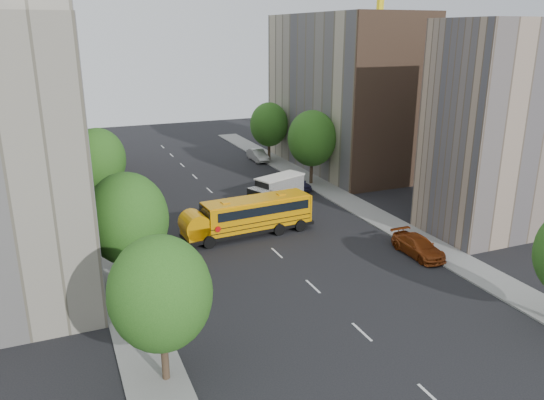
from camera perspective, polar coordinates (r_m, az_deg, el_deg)
ground at (r=42.07m, az=-0.55°, el=-4.73°), size 120.00×120.00×0.00m
sidewalk_left at (r=44.12m, az=-17.11°, el=-4.38°), size 3.00×80.00×0.12m
sidewalk_right at (r=51.23m, az=9.26°, el=-0.72°), size 3.00×80.00×0.12m
lane_markings at (r=50.89m, az=-4.84°, el=-0.74°), size 0.15×64.00×0.01m
building_left_redbrick at (r=64.78m, az=-25.72°, el=7.50°), size 10.00×15.00×13.00m
building_right_near at (r=46.04m, az=23.09°, el=6.86°), size 10.00×7.00×17.00m
building_right_far at (r=65.24m, az=7.55°, el=11.36°), size 10.00×22.00×18.00m
building_right_sidewall at (r=56.08m, az=13.28°, el=10.03°), size 10.10×0.30×18.00m
street_tree_0 at (r=25.06m, az=-11.92°, el=-9.83°), size 4.80×4.80×7.41m
street_tree_1 at (r=34.07m, az=-15.31°, el=-1.98°), size 5.12×5.12×7.90m
street_tree_2 at (r=51.37m, az=-18.18°, el=4.20°), size 4.99×4.99×7.71m
street_tree_4 at (r=57.28m, az=4.32°, el=6.62°), size 5.25×5.25×8.10m
street_tree_5 at (r=68.07m, az=-0.32°, el=8.12°), size 4.86×4.86×7.51m
school_bus at (r=43.30m, az=-2.68°, el=-1.61°), size 11.26×3.43×3.13m
safari_truck at (r=51.46m, az=0.51°, el=1.17°), size 6.56×4.23×2.66m
parked_car_0 at (r=35.19m, az=-10.97°, el=-8.44°), size 2.03×4.47×1.49m
parked_car_1 at (r=48.52m, az=-14.66°, el=-1.26°), size 1.96×4.71×1.51m
parked_car_2 at (r=61.24m, az=-17.32°, el=2.35°), size 2.52×4.99×1.35m
parked_car_3 at (r=41.24m, az=15.45°, el=-4.81°), size 2.01×4.92×1.43m
parked_car_4 at (r=56.39m, az=2.74°, el=1.87°), size 1.99×4.10×1.35m
parked_car_5 at (r=68.73m, az=-1.54°, el=4.85°), size 1.64×4.57×1.50m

